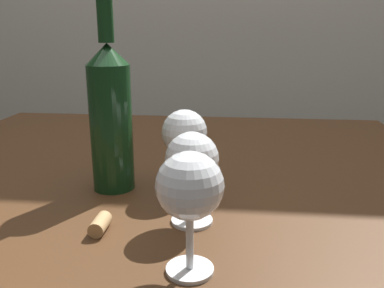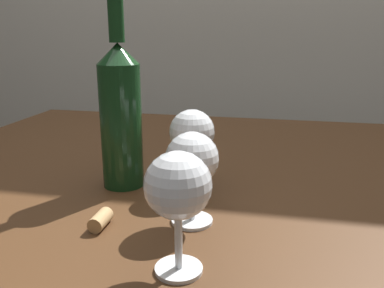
{
  "view_description": "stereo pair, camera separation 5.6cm",
  "coord_description": "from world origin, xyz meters",
  "px_view_note": "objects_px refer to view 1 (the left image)",
  "views": [
    {
      "loc": [
        0.14,
        -0.78,
        0.97
      ],
      "look_at": [
        0.08,
        -0.25,
        0.82
      ],
      "focal_mm": 37.85,
      "sensor_mm": 36.0,
      "label": 1
    },
    {
      "loc": [
        0.19,
        -0.77,
        0.97
      ],
      "look_at": [
        0.08,
        -0.25,
        0.82
      ],
      "focal_mm": 37.85,
      "sensor_mm": 36.0,
      "label": 2
    }
  ],
  "objects_px": {
    "cork": "(100,224)",
    "wine_glass_white": "(192,161)",
    "wine_glass_pinot": "(190,189)",
    "wine_bottle": "(111,114)",
    "wine_glass_amber": "(185,135)"
  },
  "relations": [
    {
      "from": "wine_glass_amber",
      "to": "cork",
      "type": "distance_m",
      "value": 0.21
    },
    {
      "from": "wine_glass_amber",
      "to": "wine_glass_white",
      "type": "bearing_deg",
      "value": -78.1
    },
    {
      "from": "wine_bottle",
      "to": "cork",
      "type": "height_order",
      "value": "wine_bottle"
    },
    {
      "from": "wine_glass_pinot",
      "to": "wine_glass_amber",
      "type": "height_order",
      "value": "wine_glass_pinot"
    },
    {
      "from": "wine_bottle",
      "to": "wine_glass_amber",
      "type": "bearing_deg",
      "value": 0.01
    },
    {
      "from": "cork",
      "to": "wine_glass_amber",
      "type": "bearing_deg",
      "value": 58.56
    },
    {
      "from": "wine_glass_pinot",
      "to": "wine_glass_amber",
      "type": "bearing_deg",
      "value": 98.3
    },
    {
      "from": "cork",
      "to": "wine_glass_white",
      "type": "bearing_deg",
      "value": 18.73
    },
    {
      "from": "wine_glass_white",
      "to": "wine_bottle",
      "type": "relative_size",
      "value": 0.4
    },
    {
      "from": "wine_glass_white",
      "to": "cork",
      "type": "relative_size",
      "value": 3.22
    },
    {
      "from": "wine_glass_pinot",
      "to": "wine_glass_white",
      "type": "distance_m",
      "value": 0.13
    },
    {
      "from": "wine_bottle",
      "to": "cork",
      "type": "distance_m",
      "value": 0.2
    },
    {
      "from": "wine_bottle",
      "to": "wine_glass_white",
      "type": "bearing_deg",
      "value": -38.29
    },
    {
      "from": "wine_glass_amber",
      "to": "wine_bottle",
      "type": "height_order",
      "value": "wine_bottle"
    },
    {
      "from": "wine_glass_pinot",
      "to": "wine_glass_white",
      "type": "height_order",
      "value": "wine_glass_pinot"
    }
  ]
}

